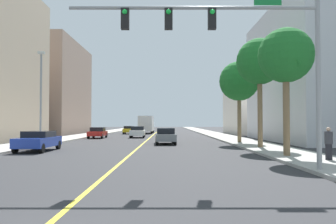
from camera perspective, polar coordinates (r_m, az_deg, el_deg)
The scene contains 19 objects.
ground at distance 46.53m, azimuth -3.14°, elevation -4.22°, with size 192.00×192.00×0.00m, color #2D2D30.
sidewalk_left at distance 48.01m, azimuth -14.86°, elevation -4.00°, with size 3.68×168.00×0.15m, color #B2ADA3.
sidewalk_right at distance 47.05m, azimuth 8.83°, elevation -4.08°, with size 3.68×168.00×0.15m, color #9E9B93.
lane_marking_center at distance 46.53m, azimuth -3.14°, elevation -4.22°, with size 0.16×144.00×0.01m, color yellow.
building_left_far at distance 62.50m, azimuth -22.40°, elevation 3.72°, with size 16.11×18.70×15.64m, color gray.
building_right_near at distance 39.65m, azimuth 24.82°, elevation 5.73°, with size 11.87×19.38×14.11m, color silver.
building_right_far at distance 59.97m, azimuth 17.09°, elevation 0.34°, with size 14.19×16.08×8.23m, color silver.
traffic_signal_mast at distance 13.81m, azimuth 11.22°, elevation 11.93°, with size 10.02×0.36×6.81m.
street_lamp at distance 30.09m, azimuth -21.20°, elevation 3.11°, with size 0.56×0.28×7.84m.
palm_near at distance 20.00m, azimuth 19.26°, elevation 8.92°, with size 3.07×3.07×7.13m.
palm_mid at distance 26.13m, azimuth 15.15°, elevation 8.20°, with size 3.46×3.46×8.14m.
palm_far at distance 32.03m, azimuth 11.82°, elevation 5.12°, with size 3.70×3.70×7.56m.
car_gray at distance 30.58m, azimuth -0.70°, elevation -4.08°, with size 1.98×4.49×1.47m.
car_yellow at distance 57.30m, azimuth -6.94°, elevation -3.03°, with size 1.96×4.07×1.35m.
car_blue at distance 24.78m, azimuth -21.55°, elevation -4.55°, with size 1.98×4.46×1.39m.
car_white at distance 43.53m, azimuth -5.48°, elevation -3.39°, with size 1.99×4.11×1.46m.
car_red at distance 42.56m, azimuth -12.21°, elevation -3.46°, with size 1.89×4.01×1.37m.
delivery_truck at distance 60.14m, azimuth -3.97°, elevation -2.09°, with size 2.46×8.39×3.09m.
pedestrian at distance 18.24m, azimuth 25.54°, elevation -4.90°, with size 0.38×0.38×1.61m.
Camera 1 is at (2.33, -4.42, 2.00)m, focal length 35.60 mm.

